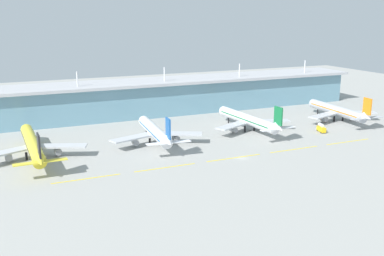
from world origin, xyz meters
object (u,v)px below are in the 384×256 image
fuel_truck (321,128)px  airliner_near_middle (155,132)px  airliner_nearest (33,145)px  airliner_far_middle (248,120)px  airliner_farthest (338,111)px

fuel_truck → airliner_near_middle: bearing=171.0°
airliner_nearest → airliner_far_middle: (116.98, 3.88, -0.01)m
airliner_far_middle → fuel_truck: (36.62, -18.90, -4.19)m
airliner_far_middle → fuel_truck: airliner_far_middle is taller
airliner_farthest → airliner_near_middle: bearing=-178.5°
airliner_nearest → airliner_farthest: bearing=1.0°
airliner_near_middle → airliner_farthest: bearing=1.5°
airliner_far_middle → airliner_farthest: 63.75m
airliner_near_middle → airliner_far_middle: (57.53, 4.01, 0.01)m
airliner_nearest → fuel_truck: airliner_nearest is taller
airliner_nearest → airliner_farthest: (180.72, 3.04, -0.01)m
airliner_near_middle → fuel_truck: (94.14, -14.89, -4.18)m
airliner_nearest → airliner_near_middle: (59.45, -0.13, -0.01)m
fuel_truck → airliner_farthest: bearing=33.7°
airliner_far_middle → airliner_farthest: bearing=-0.8°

